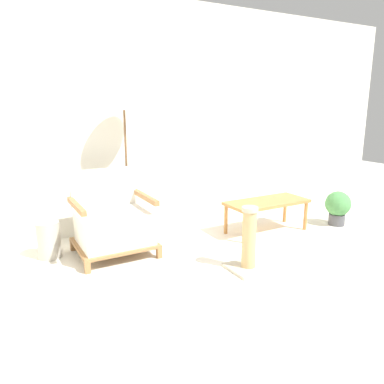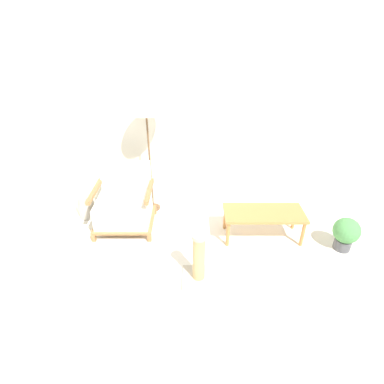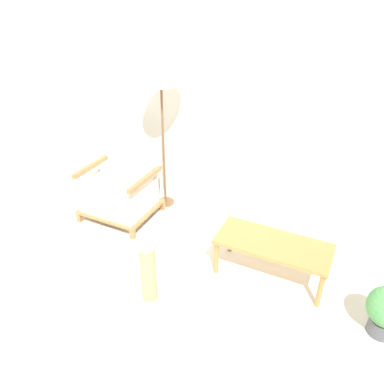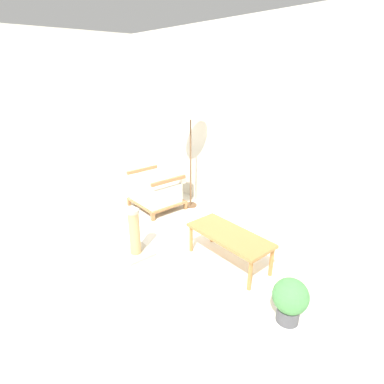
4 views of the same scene
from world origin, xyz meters
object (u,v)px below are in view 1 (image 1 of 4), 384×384
Objects in this scene: armchair at (113,223)px; scratching_post at (249,245)px; coffee_table at (267,205)px; floor_lamp at (124,103)px; potted_plant at (338,206)px; vase at (49,240)px.

scratching_post is (0.97, -0.98, -0.09)m from armchair.
coffee_table is at bearing 41.59° from scratching_post.
armchair is at bearing 134.65° from scratching_post.
coffee_table is (1.48, -0.67, -1.17)m from floor_lamp.
scratching_post is (-1.78, -0.50, -0.01)m from potted_plant.
armchair is at bearing -126.57° from floor_lamp.
scratching_post is at bearing -37.22° from vase.
floor_lamp is at bearing 53.43° from armchair.
armchair is 1.38m from scratching_post.
floor_lamp is at bearing 155.63° from coffee_table.
scratching_post reaches higher than potted_plant.
scratching_post is at bearing -138.41° from coffee_table.
armchair reaches higher than coffee_table.
armchair is 0.84× the size of coffee_table.
armchair reaches higher than vase.
armchair is 2.28× the size of vase.
floor_lamp is 2.89m from potted_plant.
potted_plant is (3.34, -0.69, 0.06)m from vase.
scratching_post is (0.65, -1.41, -1.27)m from floor_lamp.
potted_plant is at bearing -9.92° from armchair.
floor_lamp is 2.00m from scratching_post.
scratching_post reaches higher than vase.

